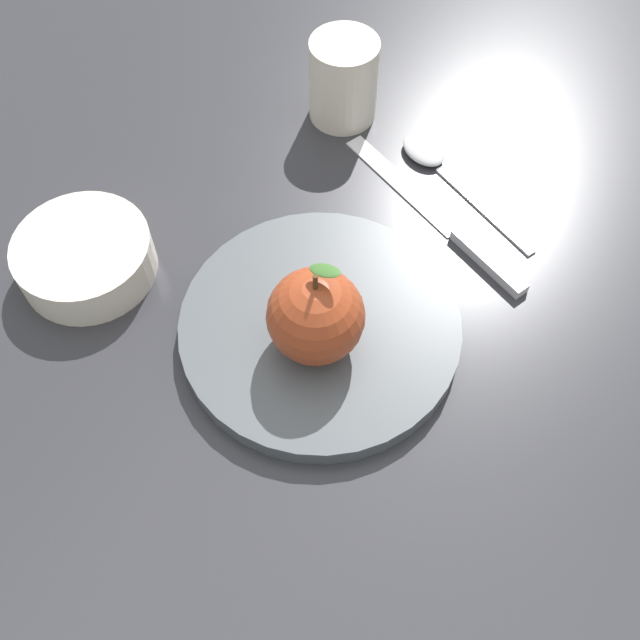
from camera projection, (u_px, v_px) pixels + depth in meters
name	position (u px, v px, depth m)	size (l,w,h in m)	color
ground_plane	(331.00, 314.00, 0.61)	(2.40, 2.40, 0.00)	#2D2D33
dinner_plate	(320.00, 326.00, 0.59)	(0.23, 0.23, 0.02)	#4C5156
apple	(316.00, 316.00, 0.54)	(0.08, 0.08, 0.09)	#9E3D1E
side_bowl	(84.00, 254.00, 0.61)	(0.12, 0.12, 0.04)	silver
cup	(343.00, 77.00, 0.70)	(0.07, 0.07, 0.08)	silver
knife	(448.00, 225.00, 0.65)	(0.06, 0.23, 0.01)	silver
spoon	(437.00, 162.00, 0.69)	(0.06, 0.18, 0.01)	silver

